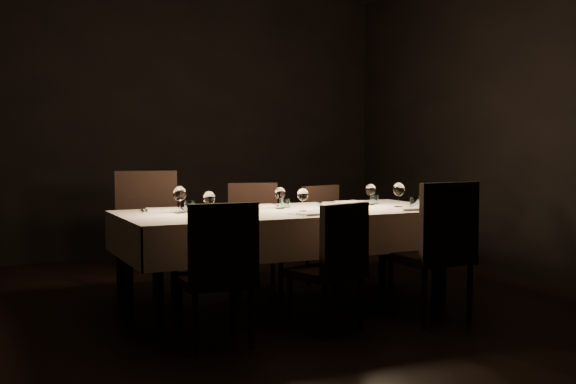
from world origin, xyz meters
name	(u,v)px	position (x,y,z in m)	size (l,w,h in m)	color
room	(288,112)	(0.00, 0.00, 1.50)	(5.01, 6.01, 3.01)	black
dining_table	(288,220)	(0.00, 0.00, 0.69)	(2.52, 1.12, 0.76)	black
chair_near_left	(219,267)	(-0.82, -0.74, 0.51)	(0.45, 0.45, 0.91)	black
place_setting_near_left	(215,207)	(-0.66, -0.22, 0.83)	(0.33, 0.40, 0.17)	silver
chair_near_center	(334,260)	(-0.01, -0.73, 0.49)	(0.52, 0.52, 0.88)	black
place_setting_near_center	(309,203)	(0.07, -0.22, 0.83)	(0.33, 0.40, 0.17)	silver
chair_near_right	(438,246)	(0.79, -0.79, 0.55)	(0.49, 0.49, 1.00)	black
place_setting_near_right	(406,198)	(0.92, -0.22, 0.84)	(0.35, 0.41, 0.19)	silver
chair_far_left	(147,231)	(-0.89, 0.78, 0.57)	(0.61, 0.61, 1.04)	black
place_setting_far_left	(177,202)	(-0.80, 0.22, 0.84)	(0.37, 0.42, 0.20)	silver
chair_far_center	(255,230)	(0.08, 0.86, 0.51)	(0.53, 0.53, 0.92)	black
place_setting_far_center	(276,199)	(0.00, 0.22, 0.83)	(0.32, 0.39, 0.17)	silver
chair_far_right	(328,229)	(0.78, 0.81, 0.49)	(0.52, 0.52, 0.88)	black
place_setting_far_right	(365,196)	(0.81, 0.22, 0.83)	(0.33, 0.40, 0.17)	silver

